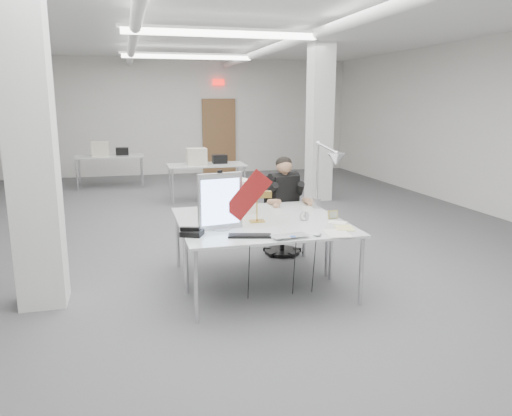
{
  "coord_description": "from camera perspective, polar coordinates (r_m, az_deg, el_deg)",
  "views": [
    {
      "loc": [
        -1.4,
        -7.27,
        2.07
      ],
      "look_at": [
        -0.03,
        -2.0,
        0.89
      ],
      "focal_mm": 35.0,
      "sensor_mm": 36.0,
      "label": 1
    }
  ],
  "objects": [
    {
      "name": "keyboard",
      "position": [
        4.89,
        -0.72,
        -3.2
      ],
      "size": [
        0.44,
        0.24,
        0.02
      ],
      "primitive_type": "cube",
      "rotation": [
        0.0,
        0.0,
        -0.26
      ],
      "color": "black",
      "rests_on": "desk_main"
    },
    {
      "name": "paper_stack_a",
      "position": [
        5.07,
        9.27,
        -2.87
      ],
      "size": [
        0.27,
        0.36,
        0.01
      ],
      "primitive_type": "cube",
      "rotation": [
        0.0,
        0.0,
        -0.13
      ],
      "color": "silver",
      "rests_on": "desk_main"
    },
    {
      "name": "desk_clock",
      "position": [
        5.57,
        5.56,
        -0.92
      ],
      "size": [
        0.12,
        0.08,
        0.11
      ],
      "primitive_type": "cylinder",
      "rotation": [
        1.57,
        0.0,
        -0.42
      ],
      "color": "#ACACB0",
      "rests_on": "desk_main"
    },
    {
      "name": "laptop",
      "position": [
        4.81,
        4.24,
        -3.44
      ],
      "size": [
        0.4,
        0.28,
        0.03
      ],
      "primitive_type": "imported",
      "rotation": [
        0.0,
        0.0,
        0.12
      ],
      "color": "#ABAAAF",
      "rests_on": "desk_main"
    },
    {
      "name": "bg_desk_b",
      "position": [
        12.54,
        -16.4,
        5.69
      ],
      "size": [
        1.6,
        0.8,
        0.02
      ],
      "primitive_type": "cube",
      "color": "silver",
      "rests_on": "room_shell"
    },
    {
      "name": "desk_main",
      "position": [
        5.14,
        1.76,
        -2.69
      ],
      "size": [
        1.8,
        0.9,
        0.02
      ],
      "primitive_type": "cube",
      "color": "silver",
      "rests_on": "room_shell"
    },
    {
      "name": "filing_cabinet",
      "position": [
        14.15,
        -23.13,
        5.32
      ],
      "size": [
        0.45,
        0.55,
        1.2
      ],
      "primitive_type": "cube",
      "color": "gray",
      "rests_on": "room_shell"
    },
    {
      "name": "beige_monitor",
      "position": [
        5.93,
        -2.69,
        1.37
      ],
      "size": [
        0.52,
        0.51,
        0.39
      ],
      "primitive_type": "cube",
      "rotation": [
        0.0,
        0.0,
        0.34
      ],
      "color": "beige",
      "rests_on": "desk_second"
    },
    {
      "name": "room_shell",
      "position": [
        7.55,
        -3.62,
        9.39
      ],
      "size": [
        10.04,
        14.04,
        3.24
      ],
      "color": "#4D4D50",
      "rests_on": "ground"
    },
    {
      "name": "desk_phone",
      "position": [
        4.97,
        -7.32,
        -2.86
      ],
      "size": [
        0.26,
        0.25,
        0.05
      ],
      "primitive_type": "cube",
      "rotation": [
        0.0,
        0.0,
        -0.43
      ],
      "color": "black",
      "rests_on": "desk_main"
    },
    {
      "name": "bankers_lamp",
      "position": [
        5.45,
        0.11,
        0.04
      ],
      "size": [
        0.29,
        0.14,
        0.32
      ],
      "primitive_type": null,
      "rotation": [
        0.0,
        0.0,
        -0.09
      ],
      "color": "#E0C646",
      "rests_on": "desk_main"
    },
    {
      "name": "paper_stack_b",
      "position": [
        5.29,
        10.05,
        -2.26
      ],
      "size": [
        0.23,
        0.29,
        0.01
      ],
      "primitive_type": "cube",
      "rotation": [
        0.0,
        0.0,
        -0.22
      ],
      "color": "#CFCB7C",
      "rests_on": "desk_main"
    },
    {
      "name": "architect_lamp",
      "position": [
        5.94,
        7.91,
        3.33
      ],
      "size": [
        0.34,
        0.66,
        0.81
      ],
      "primitive_type": null,
      "rotation": [
        0.0,
        0.0,
        -0.21
      ],
      "color": "silver",
      "rests_on": "desk_second"
    },
    {
      "name": "picture_frame_right",
      "position": [
        5.68,
        8.78,
        -0.76
      ],
      "size": [
        0.13,
        0.05,
        0.1
      ],
      "primitive_type": "cube",
      "rotation": [
        -0.21,
        0.0,
        0.12
      ],
      "color": "tan",
      "rests_on": "desk_main"
    },
    {
      "name": "monitor",
      "position": [
        5.13,
        -4.11,
        0.76
      ],
      "size": [
        0.48,
        0.13,
        0.59
      ],
      "primitive_type": "cube",
      "rotation": [
        0.0,
        0.0,
        0.18
      ],
      "color": "#B2B3B7",
      "rests_on": "desk_main"
    },
    {
      "name": "paper_stack_c",
      "position": [
        5.52,
        9.26,
        -1.63
      ],
      "size": [
        0.24,
        0.23,
        0.01
      ],
      "primitive_type": "cube",
      "rotation": [
        0.0,
        0.0,
        -0.67
      ],
      "color": "white",
      "rests_on": "desk_main"
    },
    {
      "name": "mouse",
      "position": [
        4.94,
        7.03,
        -3.04
      ],
      "size": [
        0.1,
        0.09,
        0.04
      ],
      "primitive_type": "ellipsoid",
      "rotation": [
        0.0,
        0.0,
        0.39
      ],
      "color": "#A8A8AC",
      "rests_on": "desk_main"
    },
    {
      "name": "bg_desk_a",
      "position": [
        10.48,
        -5.69,
        4.92
      ],
      "size": [
        1.6,
        0.8,
        0.02
      ],
      "primitive_type": "cube",
      "color": "silver",
      "rests_on": "room_shell"
    },
    {
      "name": "office_chair",
      "position": [
        6.77,
        3.04,
        -1.16
      ],
      "size": [
        0.61,
        0.61,
        1.0
      ],
      "primitive_type": null,
      "rotation": [
        0.0,
        0.0,
        0.29
      ],
      "color": "black",
      "rests_on": "room_shell"
    },
    {
      "name": "picture_frame_left",
      "position": [
        5.26,
        -5.8,
        -1.69
      ],
      "size": [
        0.13,
        0.04,
        0.1
      ],
      "primitive_type": "cube",
      "rotation": [
        -0.21,
        0.0,
        0.03
      ],
      "color": "#A87A48",
      "rests_on": "desk_main"
    },
    {
      "name": "pennant",
      "position": [
        5.14,
        -0.9,
        1.49
      ],
      "size": [
        0.51,
        0.08,
        0.55
      ],
      "primitive_type": "cube",
      "rotation": [
        0.0,
        -0.87,
        -0.14
      ],
      "color": "maroon",
      "rests_on": "monitor"
    },
    {
      "name": "seated_person",
      "position": [
        6.64,
        3.21,
        2.1
      ],
      "size": [
        0.67,
        0.76,
        0.95
      ],
      "primitive_type": null,
      "rotation": [
        0.0,
        0.0,
        0.29
      ],
      "color": "black",
      "rests_on": "office_chair"
    },
    {
      "name": "desk_second",
      "position": [
        5.99,
        -0.66,
        -0.54
      ],
      "size": [
        1.8,
        0.9,
        0.02
      ],
      "primitive_type": "cube",
      "color": "silver",
      "rests_on": "room_shell"
    }
  ]
}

